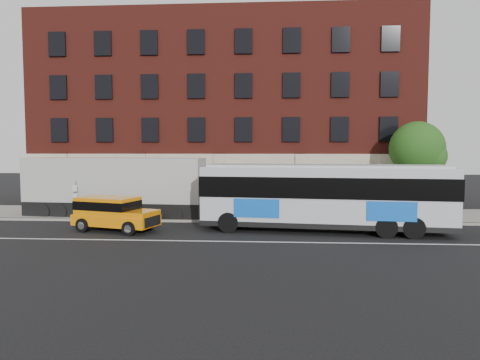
# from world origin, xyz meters

# --- Properties ---
(ground) EXTENTS (120.00, 120.00, 0.00)m
(ground) POSITION_xyz_m (0.00, 0.00, 0.00)
(ground) COLOR black
(ground) RESTS_ON ground
(sidewalk) EXTENTS (60.00, 6.00, 0.15)m
(sidewalk) POSITION_xyz_m (0.00, 9.00, 0.07)
(sidewalk) COLOR gray
(sidewalk) RESTS_ON ground
(kerb) EXTENTS (60.00, 0.25, 0.15)m
(kerb) POSITION_xyz_m (0.00, 6.00, 0.07)
(kerb) COLOR gray
(kerb) RESTS_ON ground
(lane_line) EXTENTS (60.00, 0.12, 0.01)m
(lane_line) POSITION_xyz_m (0.00, 0.50, 0.01)
(lane_line) COLOR silver
(lane_line) RESTS_ON ground
(building) EXTENTS (30.00, 12.10, 15.00)m
(building) POSITION_xyz_m (-0.01, 16.92, 7.58)
(building) COLOR maroon
(building) RESTS_ON sidewalk
(sign_pole) EXTENTS (0.30, 0.20, 2.50)m
(sign_pole) POSITION_xyz_m (-8.50, 6.15, 1.45)
(sign_pole) COLOR gray
(sign_pole) RESTS_ON ground
(street_tree) EXTENTS (3.60, 3.60, 6.20)m
(street_tree) POSITION_xyz_m (13.54, 9.48, 4.41)
(street_tree) COLOR #3C2D1E
(street_tree) RESTS_ON sidewalk
(city_bus) EXTENTS (13.56, 4.33, 3.65)m
(city_bus) POSITION_xyz_m (6.65, 3.46, 2.02)
(city_bus) COLOR #B9BCC5
(city_bus) RESTS_ON ground
(yellow_suv) EXTENTS (5.00, 3.12, 1.86)m
(yellow_suv) POSITION_xyz_m (-4.97, 2.92, 1.07)
(yellow_suv) COLOR orange
(yellow_suv) RESTS_ON ground
(shipping_container) EXTENTS (11.91, 3.20, 3.92)m
(shipping_container) POSITION_xyz_m (-6.49, 7.57, 1.94)
(shipping_container) COLOR black
(shipping_container) RESTS_ON ground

